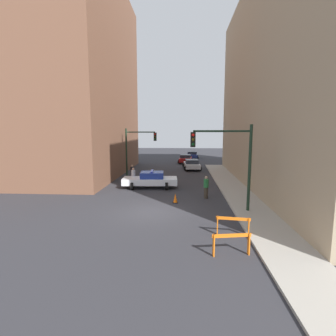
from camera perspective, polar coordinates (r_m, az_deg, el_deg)
name	(u,v)px	position (r m, az deg, el deg)	size (l,w,h in m)	color
ground_plane	(151,212)	(16.33, -3.64, -9.52)	(120.00, 120.00, 0.00)	#2D2D33
sidewalk_right	(254,213)	(16.73, 18.24, -9.28)	(2.40, 44.00, 0.12)	#9E998E
building_corner_left	(59,81)	(33.06, -22.58, 17.17)	(14.00, 20.00, 20.98)	brown
building_right	(322,82)	(26.38, 30.43, 15.88)	(12.00, 28.00, 18.01)	tan
traffic_light_near	(230,155)	(16.07, 13.40, 2.85)	(3.64, 0.35, 5.20)	black
traffic_light_far	(136,145)	(29.05, -6.95, 5.00)	(3.44, 0.35, 5.20)	black
police_car	(151,180)	(22.88, -3.83, -2.53)	(4.81, 2.56, 1.52)	white
parked_car_near	(192,164)	(33.68, 5.21, 0.80)	(2.46, 4.41, 1.31)	silver
parked_car_mid	(185,159)	(40.46, 3.83, 2.04)	(2.40, 4.37, 1.31)	maroon
parked_car_far	(192,155)	(46.80, 5.27, 2.85)	(2.33, 4.33, 1.31)	navy
pedestrian_crossing	(133,176)	(23.80, -7.56, -1.83)	(0.49, 0.49, 1.66)	#474C66
pedestrian_corner	(132,173)	(25.92, -7.80, -1.02)	(0.50, 0.50, 1.66)	black
pedestrian_sidewalk	(206,187)	(19.46, 8.28, -4.08)	(0.46, 0.46, 1.66)	#382D23
barrier_front	(231,241)	(11.08, 13.65, -15.12)	(1.59, 0.40, 0.90)	orange
barrier_mid	(233,223)	(13.02, 13.97, -11.54)	(1.59, 0.34, 0.90)	orange
traffic_cone	(175,198)	(18.20, 1.59, -6.61)	(0.36, 0.36, 0.66)	black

